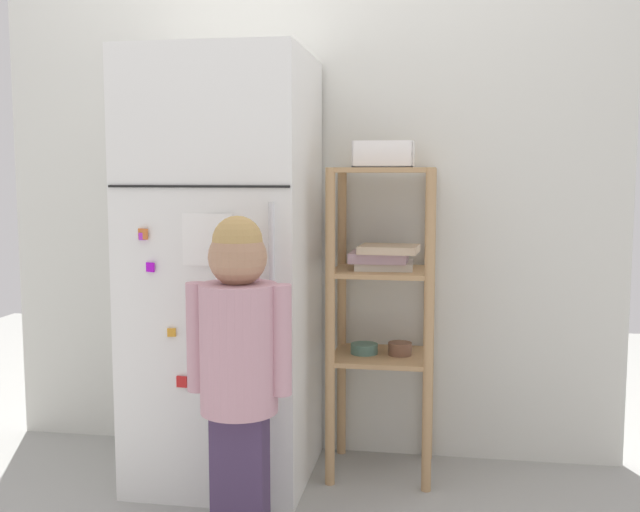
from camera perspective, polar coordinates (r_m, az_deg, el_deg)
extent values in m
plane|color=#999993|center=(2.97, -2.41, -16.82)|extent=(6.00, 6.00, 0.00)
cube|color=silver|center=(3.08, -1.15, 4.22)|extent=(2.59, 0.03, 2.11)
cube|color=white|center=(2.83, -7.31, -1.08)|extent=(0.65, 0.61, 1.61)
cube|color=black|center=(2.52, -9.42, 5.31)|extent=(0.63, 0.01, 0.01)
cylinder|color=silver|center=(2.45, -3.73, -1.75)|extent=(0.02, 0.02, 0.50)
cube|color=white|center=(2.52, -8.67, 1.24)|extent=(0.18, 0.01, 0.18)
cube|color=#B031CF|center=(2.59, -13.51, 1.48)|extent=(0.03, 0.01, 0.02)
cube|color=#A90DCF|center=(2.59, -12.93, -0.85)|extent=(0.03, 0.02, 0.03)
cube|color=#CF672D|center=(2.59, -13.46, 1.66)|extent=(0.04, 0.02, 0.04)
cube|color=orange|center=(2.60, -11.35, -5.79)|extent=(0.03, 0.01, 0.03)
cube|color=red|center=(2.63, -10.58, -9.50)|extent=(0.04, 0.01, 0.04)
cube|color=#433152|center=(2.46, -6.16, -16.51)|extent=(0.17, 0.11, 0.42)
cylinder|color=#BF8C99|center=(2.33, -6.28, -7.05)|extent=(0.24, 0.24, 0.40)
sphere|color=#BF8C99|center=(2.36, -5.86, -2.11)|extent=(0.11, 0.11, 0.11)
sphere|color=#A87A5B|center=(2.28, -6.36, -0.09)|extent=(0.18, 0.18, 0.18)
sphere|color=tan|center=(2.28, -6.38, 1.17)|extent=(0.15, 0.15, 0.15)
cylinder|color=#BF8C99|center=(2.36, -9.42, -6.16)|extent=(0.07, 0.07, 0.34)
cylinder|color=#BF8C99|center=(2.29, -3.05, -6.47)|extent=(0.07, 0.07, 0.34)
cylinder|color=tan|center=(2.75, 0.78, -5.67)|extent=(0.04, 0.04, 1.19)
cylinder|color=tan|center=(2.72, 8.34, -5.86)|extent=(0.04, 0.04, 1.19)
cylinder|color=tan|center=(3.06, 1.68, -4.45)|extent=(0.04, 0.04, 1.19)
cylinder|color=tan|center=(3.03, 8.46, -4.61)|extent=(0.04, 0.04, 1.19)
cube|color=tan|center=(2.83, 4.92, 6.60)|extent=(0.38, 0.34, 0.02)
cube|color=tan|center=(2.85, 4.85, -1.21)|extent=(0.38, 0.34, 0.02)
cube|color=tan|center=(2.91, 4.79, -7.72)|extent=(0.38, 0.34, 0.02)
cube|color=silver|center=(2.86, 4.98, -0.71)|extent=(0.22, 0.20, 0.03)
cube|color=#B293A3|center=(2.85, 4.56, -0.07)|extent=(0.22, 0.20, 0.04)
cube|color=#C6AD8E|center=(2.82, 5.34, 0.54)|extent=(0.23, 0.21, 0.03)
cylinder|color=#4C7266|center=(2.91, 3.42, -7.13)|extent=(0.11, 0.11, 0.04)
cylinder|color=brown|center=(2.90, 6.17, -7.11)|extent=(0.09, 0.09, 0.05)
cube|color=white|center=(2.83, 4.92, 6.84)|extent=(0.22, 0.16, 0.01)
cube|color=white|center=(2.75, 4.80, 7.83)|extent=(0.22, 0.01, 0.10)
cube|color=white|center=(2.91, 5.06, 7.74)|extent=(0.22, 0.01, 0.10)
cube|color=white|center=(2.84, 2.71, 7.79)|extent=(0.01, 0.16, 0.10)
cube|color=white|center=(2.82, 7.17, 7.76)|extent=(0.01, 0.16, 0.10)
sphere|color=#A44120|center=(2.83, 5.51, 7.56)|extent=(0.07, 0.07, 0.07)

